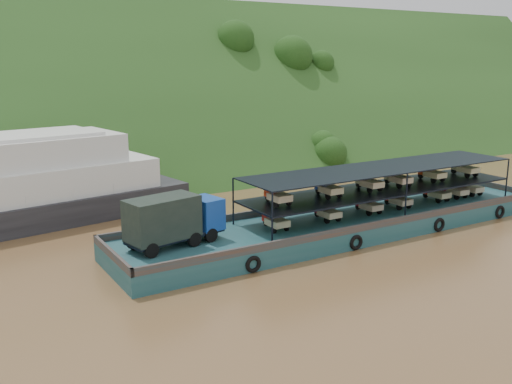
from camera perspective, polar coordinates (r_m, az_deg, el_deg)
ground at (r=40.23m, az=4.67°, el=-4.94°), size 160.00×160.00×0.00m
hillside at (r=71.69m, az=-12.40°, el=2.84°), size 140.00×39.60×39.60m
cargo_barge at (r=41.84m, az=8.01°, el=-2.74°), size 35.00×7.18×4.54m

